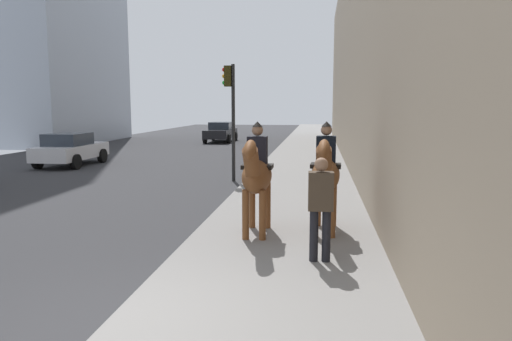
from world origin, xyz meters
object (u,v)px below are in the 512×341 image
Objects in this scene: car_mid_lane at (71,149)px; pedestrian_greeting at (321,202)px; mounted_horse_near at (257,174)px; mounted_horse_far at (325,173)px; traffic_light_near_curb at (231,104)px; car_near_lane at (221,132)px.

pedestrian_greeting is at bearing -138.34° from car_mid_lane.
pedestrian_greeting is at bearing 39.51° from mounted_horse_near.
mounted_horse_far reaches higher than pedestrian_greeting.
car_near_lane is at bearing 12.66° from traffic_light_near_curb.
mounted_horse_near is 0.55× the size of traffic_light_near_curb.
pedestrian_greeting is at bearing -160.75° from traffic_light_near_curb.
traffic_light_near_curb is at bearing 17.31° from pedestrian_greeting.
mounted_horse_near is at bearing -165.87° from traffic_light_near_curb.
mounted_horse_far is 15.06m from car_mid_lane.
car_near_lane is (24.87, 7.18, -0.57)m from mounted_horse_far.
mounted_horse_near is 0.55× the size of car_mid_lane.
mounted_horse_far is 0.55× the size of car_mid_lane.
traffic_light_near_curb is (8.77, 3.06, 1.59)m from pedestrian_greeting.
mounted_horse_far is at bearing -155.54° from traffic_light_near_curb.
traffic_light_near_curb is (6.94, 3.16, 1.37)m from mounted_horse_far.
mounted_horse_near reaches higher than car_near_lane.
traffic_light_near_curb is at bearing -165.77° from mounted_horse_near.
mounted_horse_far is at bearing -133.44° from car_mid_lane.
car_mid_lane is at bearing -130.24° from mounted_horse_far.
car_mid_lane is (10.66, 9.62, -0.58)m from mounted_horse_near.
mounted_horse_far is 0.55× the size of traffic_light_near_curb.
car_mid_lane is 0.99× the size of traffic_light_near_curb.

